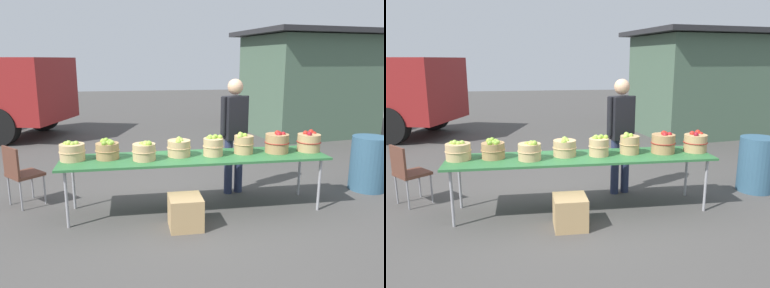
{
  "view_description": "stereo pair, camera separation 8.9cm",
  "coord_description": "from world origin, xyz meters",
  "views": [
    {
      "loc": [
        -0.85,
        -4.7,
        2.01
      ],
      "look_at": [
        0.0,
        0.3,
        0.85
      ],
      "focal_mm": 34.89,
      "sensor_mm": 36.0,
      "label": 1
    },
    {
      "loc": [
        -0.76,
        -4.72,
        2.01
      ],
      "look_at": [
        0.0,
        0.3,
        0.85
      ],
      "focal_mm": 34.89,
      "sensor_mm": 36.0,
      "label": 2
    }
  ],
  "objects": [
    {
      "name": "apple_basket_green_4",
      "position": [
        0.24,
        0.02,
        0.88
      ],
      "size": [
        0.28,
        0.28,
        0.28
      ],
      "color": "tan",
      "rests_on": "market_table"
    },
    {
      "name": "produce_crate",
      "position": [
        -0.22,
        -0.53,
        0.2
      ],
      "size": [
        0.4,
        0.4,
        0.4
      ],
      "primitive_type": "cube",
      "color": "tan",
      "rests_on": "ground"
    },
    {
      "name": "apple_basket_green_0",
      "position": [
        -1.58,
        0.07,
        0.86
      ],
      "size": [
        0.33,
        0.33,
        0.26
      ],
      "color": "tan",
      "rests_on": "market_table"
    },
    {
      "name": "apple_basket_green_5",
      "position": [
        0.67,
        0.06,
        0.88
      ],
      "size": [
        0.28,
        0.28,
        0.29
      ],
      "color": "tan",
      "rests_on": "market_table"
    },
    {
      "name": "apple_basket_red_1",
      "position": [
        1.61,
        0.03,
        0.88
      ],
      "size": [
        0.33,
        0.33,
        0.29
      ],
      "color": "tan",
      "rests_on": "market_table"
    },
    {
      "name": "trash_barrel",
      "position": [
        2.8,
        0.35,
        0.42
      ],
      "size": [
        0.55,
        0.55,
        0.85
      ],
      "primitive_type": "cylinder",
      "color": "#335972",
      "rests_on": "ground"
    },
    {
      "name": "apple_basket_green_3",
      "position": [
        -0.22,
        0.06,
        0.87
      ],
      "size": [
        0.32,
        0.32,
        0.26
      ],
      "color": "tan",
      "rests_on": "market_table"
    },
    {
      "name": "folding_chair",
      "position": [
        -2.36,
        0.53,
        0.51
      ],
      "size": [
        0.56,
        0.56,
        0.86
      ],
      "rotation": [
        0.0,
        0.0,
        2.29
      ],
      "color": "brown",
      "rests_on": "ground"
    },
    {
      "name": "ground_plane",
      "position": [
        0.0,
        0.0,
        0.0
      ],
      "size": [
        40.0,
        40.0,
        0.0
      ],
      "primitive_type": "plane",
      "color": "#474442"
    },
    {
      "name": "apple_basket_red_0",
      "position": [
        1.14,
        0.03,
        0.89
      ],
      "size": [
        0.34,
        0.34,
        0.31
      ],
      "color": "#A87F51",
      "rests_on": "market_table"
    },
    {
      "name": "apple_basket_green_1",
      "position": [
        -1.14,
        0.08,
        0.87
      ],
      "size": [
        0.32,
        0.32,
        0.26
      ],
      "color": "#A87F51",
      "rests_on": "market_table"
    },
    {
      "name": "food_kiosk",
      "position": [
        4.0,
        4.89,
        1.38
      ],
      "size": [
        3.9,
        3.4,
        2.74
      ],
      "rotation": [
        0.0,
        0.0,
        0.15
      ],
      "color": "#47604C",
      "rests_on": "ground"
    },
    {
      "name": "vendor_adult",
      "position": [
        0.69,
        0.57,
        1.02
      ],
      "size": [
        0.45,
        0.3,
        1.73
      ],
      "rotation": [
        0.0,
        0.0,
        3.37
      ],
      "color": "#262D4C",
      "rests_on": "ground"
    },
    {
      "name": "apple_basket_green_2",
      "position": [
        -0.68,
        -0.07,
        0.87
      ],
      "size": [
        0.31,
        0.31,
        0.26
      ],
      "color": "tan",
      "rests_on": "market_table"
    },
    {
      "name": "market_table",
      "position": [
        0.0,
        0.0,
        0.72
      ],
      "size": [
        3.5,
        0.76,
        0.75
      ],
      "color": "#2D6B38",
      "rests_on": "ground"
    }
  ]
}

